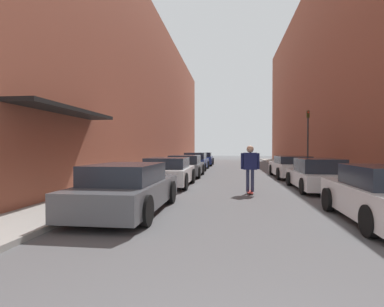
% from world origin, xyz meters
% --- Properties ---
extents(ground, '(99.63, 99.63, 0.00)m').
position_xyz_m(ground, '(0.00, 18.11, 0.00)').
color(ground, '#515154').
extents(curb_strip_left, '(1.80, 45.29, 0.12)m').
position_xyz_m(curb_strip_left, '(-5.00, 22.64, 0.06)').
color(curb_strip_left, gray).
rests_on(curb_strip_left, ground).
extents(curb_strip_right, '(1.80, 45.29, 0.12)m').
position_xyz_m(curb_strip_right, '(5.00, 22.64, 0.06)').
color(curb_strip_right, gray).
rests_on(curb_strip_right, ground).
extents(building_row_left, '(4.90, 45.29, 12.10)m').
position_xyz_m(building_row_left, '(-7.90, 22.64, 6.05)').
color(building_row_left, brown).
rests_on(building_row_left, ground).
extents(building_row_right, '(4.90, 45.29, 15.11)m').
position_xyz_m(building_row_right, '(7.90, 22.64, 7.55)').
color(building_row_right, brown).
rests_on(building_row_right, ground).
extents(parked_car_left_0, '(1.96, 4.56, 1.30)m').
position_xyz_m(parked_car_left_0, '(-3.10, 6.66, 0.63)').
color(parked_car_left_0, '#515459').
rests_on(parked_car_left_0, ground).
extents(parked_car_left_1, '(2.08, 4.09, 1.29)m').
position_xyz_m(parked_car_left_1, '(-3.16, 12.21, 0.64)').
color(parked_car_left_1, silver).
rests_on(parked_car_left_1, ground).
extents(parked_car_left_2, '(2.07, 4.07, 1.29)m').
position_xyz_m(parked_car_left_2, '(-3.10, 16.96, 0.63)').
color(parked_car_left_2, '#515459').
rests_on(parked_car_left_2, ground).
extents(parked_car_left_3, '(1.86, 4.80, 1.37)m').
position_xyz_m(parked_car_left_3, '(-3.10, 22.63, 0.66)').
color(parked_car_left_3, navy).
rests_on(parked_car_left_3, ground).
extents(parked_car_left_4, '(1.91, 4.71, 1.30)m').
position_xyz_m(parked_car_left_4, '(-3.05, 28.85, 0.65)').
color(parked_car_left_4, navy).
rests_on(parked_car_left_4, ground).
extents(parked_car_right_1, '(1.89, 4.30, 1.30)m').
position_xyz_m(parked_car_right_1, '(3.15, 11.72, 0.62)').
color(parked_car_right_1, silver).
rests_on(parked_car_right_1, ground).
extents(parked_car_right_2, '(2.08, 4.71, 1.26)m').
position_xyz_m(parked_car_right_2, '(3.15, 16.94, 0.63)').
color(parked_car_right_2, silver).
rests_on(parked_car_right_2, ground).
extents(skateboarder, '(0.70, 0.78, 1.82)m').
position_xyz_m(skateboarder, '(0.36, 10.42, 1.12)').
color(skateboarder, '#B2231E').
rests_on(skateboarder, ground).
extents(traffic_light, '(0.16, 0.22, 3.95)m').
position_xyz_m(traffic_light, '(4.45, 18.52, 2.53)').
color(traffic_light, '#2D2D2D').
rests_on(traffic_light, curb_strip_right).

